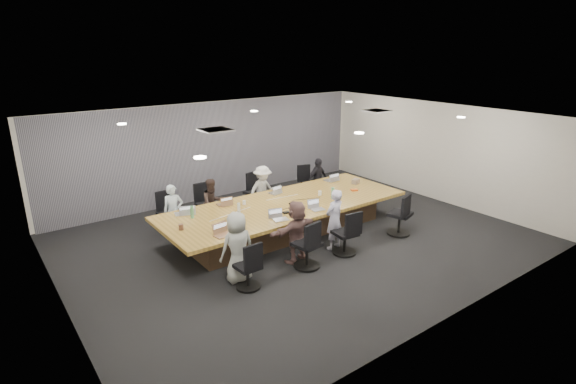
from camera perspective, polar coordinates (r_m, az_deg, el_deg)
floor at (r=10.54m, az=1.30°, el=-5.98°), size 10.00×8.00×0.00m
ceiling at (r=9.74m, az=1.42°, el=9.24°), size 10.00×8.00×0.00m
wall_back at (r=13.33m, az=-9.29°, el=5.30°), size 10.00×0.00×2.80m
wall_front at (r=7.50m, az=20.54°, el=-5.85°), size 10.00×0.00×2.80m
wall_left at (r=8.17m, az=-27.66°, el=-4.84°), size 0.00×8.00×2.80m
wall_right at (r=13.60m, az=18.30°, el=4.87°), size 0.00×8.00×2.80m
curtain at (r=13.26m, az=-9.13°, el=5.24°), size 9.80×0.04×2.80m
conference_table at (r=10.75m, az=-0.32°, el=-3.16°), size 6.00×2.20×0.74m
chair_0 at (r=11.16m, az=-14.94°, el=-3.07°), size 0.54×0.54×0.77m
chair_1 at (r=11.53m, az=-10.28°, el=-1.95°), size 0.55×0.55×0.81m
chair_2 at (r=12.19m, az=-4.12°, el=-0.41°), size 0.71×0.71×0.88m
chair_3 at (r=13.27m, az=2.78°, el=0.83°), size 0.62×0.62×0.73m
chair_4 at (r=8.41m, az=-5.14°, el=-9.86°), size 0.51×0.51×0.73m
chair_5 at (r=9.10m, az=2.42°, el=-7.11°), size 0.66×0.66×0.85m
chair_6 at (r=9.75m, az=7.23°, el=-5.64°), size 0.59×0.59×0.79m
chair_7 at (r=10.96m, az=13.99°, el=-3.14°), size 0.73×0.73×0.86m
person_0 at (r=10.77m, az=-14.34°, el=-2.39°), size 0.52×0.40×1.27m
laptop_0 at (r=10.25m, az=-13.20°, el=-2.66°), size 0.40×0.32×0.02m
person_1 at (r=11.16m, az=-9.54°, el=-1.41°), size 0.63×0.50×1.24m
laptop_1 at (r=10.66m, az=-8.21°, el=-1.55°), size 0.32×0.23×0.02m
person_2 at (r=11.84m, az=-3.24°, el=0.19°), size 0.89×0.55×1.33m
laptop_2 at (r=11.38m, az=-1.72°, el=-0.09°), size 0.31×0.23×0.02m
person_3 at (r=12.93m, az=3.78°, el=1.58°), size 0.78×0.42×1.26m
laptop_3 at (r=12.50m, az=5.41°, el=1.52°), size 0.35×0.24×0.02m
person_4 at (r=8.54m, az=-6.45°, el=-6.99°), size 0.69×0.46×1.39m
laptop_4 at (r=8.95m, az=-8.24°, el=-5.45°), size 0.37×0.28×0.02m
person_5 at (r=9.26m, az=1.07°, el=-5.02°), size 1.28×0.58×1.33m
laptop_5 at (r=9.63m, az=-0.92°, el=-3.52°), size 0.36×0.29×0.02m
person_6 at (r=9.87m, az=5.90°, el=-3.48°), size 0.54×0.39×1.36m
laptop_6 at (r=10.23m, az=3.84°, el=-2.23°), size 0.32×0.25×0.02m
bottle_green_left at (r=9.91m, az=-12.08°, el=-2.51°), size 0.08×0.08×0.27m
bottle_green_right at (r=10.99m, az=5.71°, el=-0.11°), size 0.10×0.10×0.28m
bottle_clear at (r=10.06m, az=-6.27°, el=-2.02°), size 0.07×0.07×0.23m
cup_white_far at (r=10.60m, az=-5.58°, el=-1.34°), size 0.09×0.09×0.10m
cup_white_near at (r=11.23m, az=4.07°, el=-0.13°), size 0.10×0.10×0.11m
mug_brown at (r=9.37m, az=-13.43°, el=-4.35°), size 0.11×0.11×0.12m
mic_left at (r=10.02m, az=-0.22°, el=-2.61°), size 0.16×0.12×0.03m
mic_right at (r=10.58m, az=0.57°, el=-1.47°), size 0.15×0.10×0.03m
stapler at (r=10.42m, az=1.35°, el=-1.71°), size 0.16×0.06×0.06m
canvas_bag at (r=12.28m, az=8.59°, el=1.36°), size 0.27×0.22×0.13m
snack_packet at (r=11.68m, az=8.41°, el=0.26°), size 0.20×0.17×0.04m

